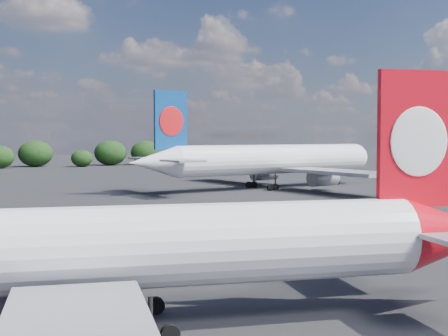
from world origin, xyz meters
name	(u,v)px	position (x,y,z in m)	size (l,w,h in m)	color
qantas_airliner	(139,249)	(6.86, 3.32, 4.30)	(43.09, 41.19, 14.13)	white
china_southern_airliner	(266,160)	(55.89, 76.66, 5.52)	(55.50, 52.92, 18.11)	white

